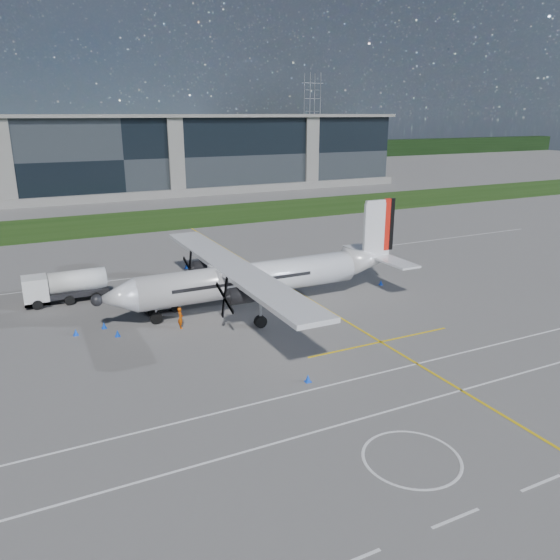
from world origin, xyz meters
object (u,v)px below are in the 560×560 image
safety_cone_stbdwing (186,266)px  pylon_east (312,115)px  baggage_tug (160,300)px  ground_crew_person (180,316)px  safety_cone_fwd (76,332)px  safety_cone_nose_stbd (104,325)px  turboprop_aircraft (261,259)px  safety_cone_nose_port (117,333)px  safety_cone_portwing (308,378)px  fuel_tanker_truck (59,288)px  safety_cone_tail (381,282)px

safety_cone_stbdwing → pylon_east: bearing=55.8°
baggage_tug → ground_crew_person: (0.41, -4.51, -0.01)m
pylon_east → baggage_tug: bearing=-123.6°
safety_cone_fwd → safety_cone_nose_stbd: bearing=13.1°
pylon_east → turboprop_aircraft: size_ratio=1.07×
safety_cone_nose_port → pylon_east: bearing=56.0°
safety_cone_stbdwing → baggage_tug: bearing=-116.2°
safety_cone_stbdwing → safety_cone_nose_port: same height
turboprop_aircraft → safety_cone_stbdwing: size_ratio=55.84×
pylon_east → safety_cone_portwing: (-89.67, -159.02, -14.75)m
safety_cone_nose_stbd → safety_cone_fwd: 2.17m
safety_cone_portwing → safety_cone_nose_port: 15.45m
fuel_tanker_truck → safety_cone_portwing: (12.17, -22.36, -1.11)m
safety_cone_portwing → safety_cone_fwd: same height
safety_cone_nose_stbd → baggage_tug: bearing=21.7°
safety_cone_fwd → safety_cone_nose_port: bearing=-30.0°
baggage_tug → safety_cone_stbdwing: bearing=63.8°
baggage_tug → safety_cone_fwd: size_ratio=6.44×
safety_cone_tail → safety_cone_nose_port: (-25.02, -1.75, 0.00)m
safety_cone_tail → safety_cone_fwd: (-27.77, -0.17, 0.00)m
ground_crew_person → safety_cone_fwd: 7.72m
safety_cone_fwd → safety_cone_tail: bearing=0.3°
safety_cone_stbdwing → safety_cone_nose_stbd: size_ratio=1.00×
fuel_tanker_truck → ground_crew_person: fuel_tanker_truck is taller
baggage_tug → safety_cone_nose_stbd: size_ratio=6.44×
fuel_tanker_truck → safety_cone_nose_port: fuel_tanker_truck is taller
pylon_east → ground_crew_person: (-94.16, -147.06, -14.04)m
safety_cone_tail → safety_cone_nose_stbd: 25.66m
pylon_east → ground_crew_person: 175.18m
safety_cone_tail → safety_cone_stbdwing: size_ratio=1.00×
pylon_east → fuel_tanker_truck: size_ratio=4.13×
safety_cone_nose_port → ground_crew_person: bearing=-6.0°
turboprop_aircraft → fuel_tanker_truck: bearing=150.3°
safety_cone_nose_stbd → turboprop_aircraft: bearing=-3.7°
fuel_tanker_truck → safety_cone_portwing: bearing=-61.4°
pylon_east → safety_cone_tail: size_ratio=60.00×
baggage_tug → safety_cone_portwing: size_ratio=6.44×
turboprop_aircraft → safety_cone_nose_port: size_ratio=55.84×
turboprop_aircraft → safety_cone_stbdwing: bearing=98.8°
ground_crew_person → safety_cone_portwing: (4.49, -11.96, -0.71)m
baggage_tug → safety_cone_nose_port: (-4.25, -4.02, -0.72)m
safety_cone_nose_stbd → safety_cone_nose_port: size_ratio=1.00×
baggage_tug → safety_cone_tail: bearing=-6.2°
pylon_east → safety_cone_portwing: 183.15m
baggage_tug → safety_cone_portwing: bearing=-73.4°
pylon_east → safety_cone_tail: pylon_east is taller
pylon_east → safety_cone_stbdwing: (-88.86, -130.92, -14.75)m
baggage_tug → safety_cone_tail: baggage_tug is taller
safety_cone_nose_stbd → safety_cone_nose_port: (0.63, -2.07, 0.00)m
safety_cone_nose_port → safety_cone_fwd: (-2.74, 1.58, 0.00)m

